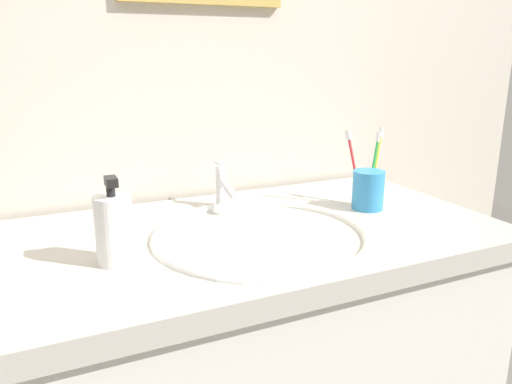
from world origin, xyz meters
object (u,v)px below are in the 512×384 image
toothbrush_red (353,162)px  toothbrush_yellow (376,161)px  toothbrush_green (374,163)px  toothbrush_cup (368,190)px  faucet (223,186)px  soap_dispenser (114,229)px

toothbrush_red → toothbrush_yellow: 0.06m
toothbrush_yellow → toothbrush_red: bearing=158.3°
toothbrush_yellow → toothbrush_green: 0.01m
toothbrush_cup → toothbrush_red: bearing=102.8°
toothbrush_cup → toothbrush_yellow: (0.04, 0.03, 0.06)m
toothbrush_green → toothbrush_cup: bearing=-140.6°
faucet → toothbrush_green: size_ratio=0.78×
toothbrush_red → toothbrush_green: 0.05m
toothbrush_cup → toothbrush_green: size_ratio=0.54×
faucet → toothbrush_red: size_ratio=0.76×
toothbrush_red → toothbrush_green: bearing=-24.2°
toothbrush_red → soap_dispenser: (-0.62, -0.13, -0.04)m
faucet → soap_dispenser: 0.38m
toothbrush_yellow → soap_dispenser: 0.68m
toothbrush_red → toothbrush_green: (0.05, -0.02, -0.00)m
toothbrush_cup → toothbrush_red: toothbrush_red is taller
toothbrush_green → soap_dispenser: bearing=-170.9°
soap_dispenser → toothbrush_yellow: bearing=9.0°
soap_dispenser → faucet: bearing=37.8°
soap_dispenser → toothbrush_green: bearing=9.1°
toothbrush_cup → toothbrush_green: 0.07m
toothbrush_red → toothbrush_green: size_ratio=1.03×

